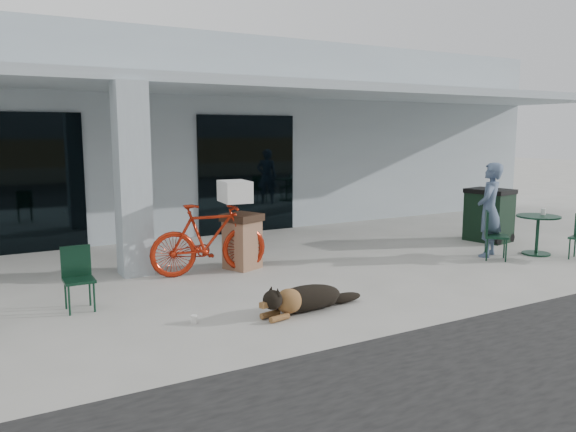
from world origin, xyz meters
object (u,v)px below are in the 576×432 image
trash_receptacle (242,241)px  wheeled_bin (489,215)px  cafe_chair_far_a (496,236)px  person (489,210)px  bicycle (209,239)px  cafe_chair_near (79,279)px  dog (306,297)px  cafe_table_far (537,235)px

trash_receptacle → wheeled_bin: (5.64, -0.36, 0.09)m
cafe_chair_far_a → wheeled_bin: size_ratio=0.80×
person → wheeled_bin: 1.62m
bicycle → person: person is taller
cafe_chair_near → person: size_ratio=0.48×
bicycle → dog: size_ratio=1.64×
dog → trash_receptacle: bearing=73.3°
dog → wheeled_bin: 6.30m
bicycle → cafe_table_far: (6.01, -1.66, -0.21)m
dog → cafe_chair_far_a: bearing=-0.1°
person → cafe_chair_near: bearing=-32.0°
dog → person: (4.69, 1.15, 0.68)m
dog → cafe_table_far: (5.64, 0.79, 0.18)m
bicycle → trash_receptacle: 0.65m
cafe_chair_far_a → wheeled_bin: wheeled_bin is taller
bicycle → cafe_chair_far_a: bicycle is taller
cafe_chair_near → person: person is taller
bicycle → wheeled_bin: (6.27, -0.27, -0.02)m
trash_receptacle → dog: bearing=-95.9°
bicycle → wheeled_bin: bearing=-86.9°
bicycle → wheeled_bin: 6.28m
person → dog: bearing=-15.6°
wheeled_bin → cafe_table_far: bearing=-111.4°
dog → cafe_chair_near: size_ratio=1.42×
bicycle → cafe_chair_far_a: 5.21m
bicycle → wheeled_bin: bicycle is taller
trash_receptacle → cafe_chair_far_a: bearing=-21.2°
wheeled_bin → person: bearing=-150.0°
cafe_table_far → cafe_chair_far_a: (-1.05, 0.08, 0.07)m
cafe_chair_far_a → trash_receptacle: (-4.32, 1.68, 0.02)m
cafe_chair_near → wheeled_bin: 8.50m
cafe_chair_far_a → trash_receptacle: 4.64m
bicycle → wheeled_bin: size_ratio=1.74×
dog → wheeled_bin: (5.90, 2.19, 0.36)m
person → wheeled_bin: (1.20, 1.04, -0.32)m
trash_receptacle → cafe_table_far: bearing=-18.1°
dog → cafe_chair_far_a: cafe_chair_far_a is taller
bicycle → person: 5.24m
bicycle → person: (5.07, -1.31, 0.30)m
cafe_table_far → wheeled_bin: size_ratio=0.71×
person → trash_receptacle: 4.67m
dog → person: bearing=2.9°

